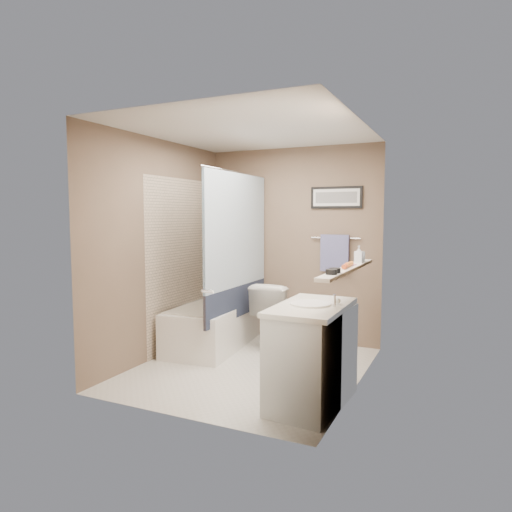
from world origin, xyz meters
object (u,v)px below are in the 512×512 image
at_px(candle_bowl_far, 335,270).
at_px(candle_bowl_near, 331,272).
at_px(bathtub, 214,325).
at_px(soap_bottle, 359,254).
at_px(glass_jar, 361,257).
at_px(toilet, 279,314).
at_px(vanity, 312,357).
at_px(hair_brush_back, 349,264).
at_px(hair_brush_front, 346,266).

bearing_deg(candle_bowl_far, candle_bowl_near, -90.00).
bearing_deg(bathtub, candle_bowl_near, -41.19).
bearing_deg(candle_bowl_near, candle_bowl_far, 90.00).
bearing_deg(soap_bottle, glass_jar, 90.00).
height_order(toilet, glass_jar, glass_jar).
xyz_separation_m(candle_bowl_near, glass_jar, (0.00, 1.07, 0.03)).
bearing_deg(vanity, bathtub, 148.36).
xyz_separation_m(toilet, hair_brush_back, (1.08, -1.01, 0.75)).
height_order(vanity, candle_bowl_near, candle_bowl_near).
height_order(toilet, vanity, vanity).
xyz_separation_m(vanity, soap_bottle, (0.19, 0.85, 0.80)).
bearing_deg(soap_bottle, hair_brush_back, -90.00).
relative_size(candle_bowl_near, soap_bottle, 0.55).
distance_m(candle_bowl_far, hair_brush_front, 0.35).
xyz_separation_m(toilet, hair_brush_front, (1.08, -1.13, 0.75)).
distance_m(candle_bowl_far, hair_brush_back, 0.46).
distance_m(candle_bowl_far, soap_bottle, 0.87).
distance_m(candle_bowl_near, hair_brush_front, 0.45).
bearing_deg(bathtub, candle_bowl_far, -38.91).
bearing_deg(hair_brush_front, vanity, -119.01).
xyz_separation_m(candle_bowl_near, soap_bottle, (0.00, 0.97, 0.06)).
relative_size(hair_brush_front, glass_jar, 2.20).
xyz_separation_m(bathtub, soap_bottle, (1.79, -0.30, 0.95)).
relative_size(hair_brush_front, soap_bottle, 1.35).
distance_m(bathtub, soap_bottle, 2.04).
xyz_separation_m(hair_brush_front, hair_brush_back, (0.00, 0.11, 0.00)).
relative_size(bathtub, hair_brush_back, 6.82).
distance_m(vanity, soap_bottle, 1.18).
xyz_separation_m(vanity, hair_brush_front, (0.19, 0.33, 0.74)).
height_order(vanity, soap_bottle, soap_bottle).
bearing_deg(vanity, hair_brush_front, 65.08).
height_order(hair_brush_back, soap_bottle, soap_bottle).
height_order(bathtub, candle_bowl_far, candle_bowl_far).
relative_size(toilet, candle_bowl_near, 8.65).
bearing_deg(bathtub, soap_bottle, -15.32).
relative_size(bathtub, soap_bottle, 9.20).
bearing_deg(hair_brush_front, candle_bowl_near, -90.00).
distance_m(bathtub, glass_jar, 2.02).
bearing_deg(toilet, candle_bowl_near, 126.33).
distance_m(glass_jar, soap_bottle, 0.10).
bearing_deg(toilet, glass_jar, 156.61).
distance_m(toilet, glass_jar, 1.42).
bearing_deg(candle_bowl_far, glass_jar, 90.00).
bearing_deg(hair_brush_back, bathtub, 158.49).
height_order(toilet, candle_bowl_near, candle_bowl_near).
height_order(toilet, candle_bowl_far, candle_bowl_far).
bearing_deg(candle_bowl_near, vanity, 147.27).
height_order(bathtub, hair_brush_back, hair_brush_back).
relative_size(hair_brush_front, hair_brush_back, 1.00).
distance_m(toilet, hair_brush_front, 1.73).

